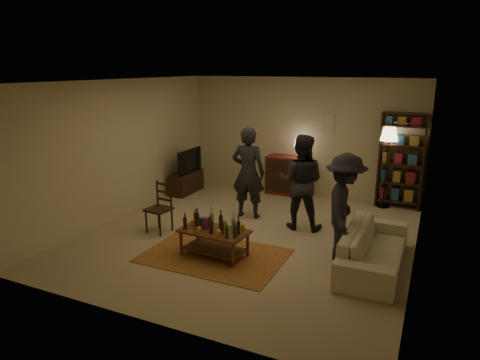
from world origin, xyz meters
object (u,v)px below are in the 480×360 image
Objects in this scene: floor_lamp at (389,140)px; person_by_sofa at (344,207)px; dining_chair at (161,206)px; dresser at (289,174)px; bookshelf at (401,160)px; person_right at (301,182)px; coffee_table at (214,232)px; person_left at (248,173)px; sofa at (374,248)px; tv_stand at (186,177)px.

person_by_sofa is (-0.28, -2.92, -0.62)m from floor_lamp.
dresser is (1.35, 3.23, -0.01)m from dining_chair.
bookshelf is at bearing 1.57° from dresser.
floor_lamp is 2.39m from person_right.
coffee_table is at bearing -89.42° from dresser.
coffee_table is 0.55× the size of bookshelf.
sofa is at bearing 147.79° from person_left.
bookshelf is at bearing -150.67° from person_left.
person_by_sofa is (-0.55, -3.06, -0.19)m from bookshelf.
dining_chair is 4.84m from floor_lamp.
person_by_sofa reaches higher than dresser.
sofa is at bearing 136.05° from person_right.
coffee_table is at bearing 56.95° from person_right.
tv_stand is 5.14m from sofa.
dining_chair is 3.50m from dresser.
person_by_sofa is (1.89, -2.99, 0.36)m from dresser.
floor_lamp is at bearing -13.69° from person_by_sofa.
person_by_sofa is at bearing 145.28° from person_left.
person_left is at bearing -96.88° from dresser.
dining_chair is 0.46× the size of bookshelf.
dining_chair is 3.75m from sofa.
sofa is (3.74, 0.12, -0.18)m from dining_chair.
tv_stand is at bearing -31.25° from person_left.
tv_stand reaches higher than dining_chair.
sofa is at bearing -25.34° from tv_stand.
bookshelf is 2.58m from person_right.
bookshelf is at bearing 11.80° from tv_stand.
dresser reaches higher than tv_stand.
person_left is at bearing -144.22° from bookshelf.
bookshelf is 1.11× the size of person_left.
person_right reaches higher than coffee_table.
person_right reaches higher than sofa.
tv_stand is 0.60× the size of person_right.
dresser is 1.91m from person_left.
dresser is 0.79× the size of floor_lamp.
coffee_table is 0.53× the size of sofa.
bookshelf reaches higher than floor_lamp.
bookshelf is 1.14× the size of person_right.
person_left is at bearing 97.74° from coffee_table.
sofa is (2.39, -3.11, -0.17)m from dresser.
person_by_sofa is at bearing 76.01° from sofa.
coffee_table is 0.63× the size of person_right.
person_left is at bearing 53.58° from person_by_sofa.
person_left reaches higher than person_right.
person_right is 1.41m from person_by_sofa.
bookshelf is 3.28m from person_left.
coffee_table is 0.66× the size of person_by_sofa.
bookshelf is (2.40, 3.84, 0.64)m from coffee_table.
floor_lamp is 0.83× the size of sofa.
tv_stand is 0.78× the size of dresser.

